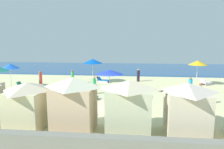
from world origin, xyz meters
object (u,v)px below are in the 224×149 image
at_px(cabana_2, 74,104).
at_px(cabana_1, 28,105).
at_px(beachgoer_1, 138,76).
at_px(beachgoer_2, 94,85).
at_px(lounge_chair_0_1, 24,86).
at_px(beachgoer_3, 199,95).
at_px(lounge_chair_4_0, 103,80).
at_px(lounge_chair_4_1, 102,80).
at_px(umbrella_1, 109,72).
at_px(beach_ball_0, 203,90).
at_px(cabana_3, 129,107).
at_px(cabana_4, 186,108).
at_px(beachgoer_5, 190,87).
at_px(lounge_chair_2_0, 206,82).
at_px(beachgoer_0, 41,79).
at_px(lounge_chair_1_0, 89,96).
at_px(umbrella_2, 198,63).
at_px(umbrella_0, 10,66).
at_px(beachgoer_4, 72,77).

bearing_deg(cabana_2, cabana_1, 177.67).
relative_size(beachgoer_1, beachgoer_2, 0.93).
bearing_deg(lounge_chair_0_1, beachgoer_3, -100.36).
relative_size(lounge_chair_4_0, lounge_chair_4_1, 1.02).
distance_m(lounge_chair_4_0, beachgoer_3, 11.49).
height_order(umbrella_1, beach_ball_0, umbrella_1).
height_order(cabana_3, beachgoer_3, cabana_3).
relative_size(cabana_4, beachgoer_5, 1.70).
bearing_deg(cabana_1, lounge_chair_2_0, 44.67).
height_order(lounge_chair_0_1, beachgoer_1, beachgoer_1).
bearing_deg(beachgoer_1, beachgoer_0, -32.89).
relative_size(lounge_chair_1_0, beachgoer_5, 0.95).
distance_m(beachgoer_0, beachgoer_2, 7.06).
distance_m(lounge_chair_0_1, umbrella_2, 18.41).
height_order(cabana_4, lounge_chair_4_0, cabana_4).
distance_m(lounge_chair_4_0, beachgoer_2, 5.36).
bearing_deg(umbrella_2, lounge_chair_2_0, 1.72).
bearing_deg(umbrella_2, beachgoer_2, -154.31).
bearing_deg(umbrella_0, umbrella_2, 9.90).
bearing_deg(lounge_chair_2_0, beachgoer_2, 76.40).
distance_m(cabana_3, umbrella_0, 15.55).
height_order(cabana_1, cabana_3, cabana_3).
xyz_separation_m(lounge_chair_1_0, beachgoer_2, (0.12, 1.75, 0.54)).
relative_size(lounge_chair_0_1, beachgoer_3, 0.87).
distance_m(cabana_2, cabana_3, 2.86).
height_order(cabana_3, umbrella_1, cabana_3).
xyz_separation_m(umbrella_2, beachgoer_1, (-6.30, 1.39, -1.73)).
bearing_deg(umbrella_0, beachgoer_4, 24.67).
distance_m(lounge_chair_1_0, beachgoer_0, 7.87).
bearing_deg(beachgoer_2, cabana_4, -77.25).
bearing_deg(cabana_1, beachgoer_3, 27.67).
height_order(cabana_3, lounge_chair_2_0, cabana_3).
distance_m(cabana_3, beachgoer_4, 13.82).
height_order(cabana_2, cabana_3, cabana_2).
relative_size(lounge_chair_4_1, beach_ball_0, 4.01).
xyz_separation_m(cabana_1, lounge_chair_2_0, (13.56, 12.69, -1.00)).
bearing_deg(beachgoer_0, cabana_4, 48.61).
bearing_deg(lounge_chair_0_1, umbrella_0, 87.93).
relative_size(cabana_1, umbrella_1, 1.02).
bearing_deg(cabana_1, beachgoer_2, 75.69).
relative_size(lounge_chair_1_0, beachgoer_1, 1.00).
distance_m(lounge_chair_2_0, beachgoer_0, 17.94).
xyz_separation_m(cabana_2, umbrella_2, (9.94, 12.84, 0.94)).
relative_size(cabana_2, umbrella_0, 1.16).
relative_size(cabana_3, beach_ball_0, 8.26).
height_order(lounge_chair_2_0, beachgoer_3, beachgoer_3).
height_order(cabana_4, beachgoer_4, cabana_4).
bearing_deg(lounge_chair_1_0, cabana_3, -137.82).
height_order(umbrella_2, beachgoer_1, umbrella_2).
distance_m(cabana_1, beachgoer_2, 7.98).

